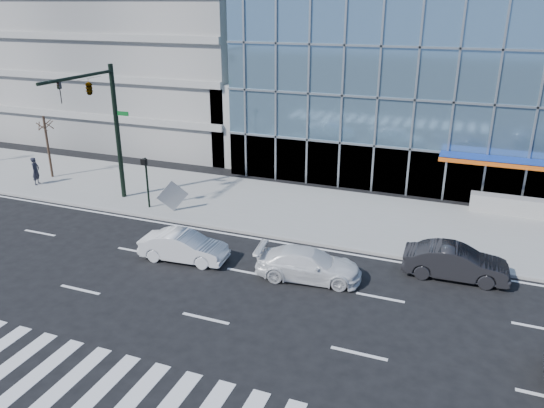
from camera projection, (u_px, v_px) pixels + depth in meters
The scene contains 12 objects.
ground at pixel (248, 272), 23.93m from camera, with size 160.00×160.00×0.00m, color black.
sidewalk at pixel (303, 210), 30.86m from camera, with size 120.00×8.00×0.15m, color gray.
parking_garage at pixel (163, 18), 49.76m from camera, with size 24.00×24.00×20.00m, color gray.
ramp_block at pixel (270, 119), 40.55m from camera, with size 6.00×8.00×6.00m, color gray.
traffic_signal at pixel (98, 103), 29.44m from camera, with size 1.14×5.74×8.00m.
ped_signal_post at pixel (146, 175), 30.35m from camera, with size 0.30×0.33×3.00m.
street_tree_near at pixel (45, 125), 35.22m from camera, with size 1.10×1.10×4.23m.
white_suv at pixel (308, 264), 23.20m from camera, with size 1.89×4.65×1.35m, color white.
white_sedan at pixel (184, 247), 24.86m from camera, with size 1.45×4.17×1.37m, color silver.
dark_sedan at pixel (456, 262), 23.24m from camera, with size 1.57×4.49×1.48m, color black.
pedestrian at pixel (36, 171), 34.69m from camera, with size 0.67×0.44×1.82m, color black.
tilted_panel at pixel (173, 196), 30.23m from camera, with size 1.30×0.06×1.30m, color #A1A1A1.
Camera 1 is at (8.76, -19.38, 11.45)m, focal length 35.00 mm.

